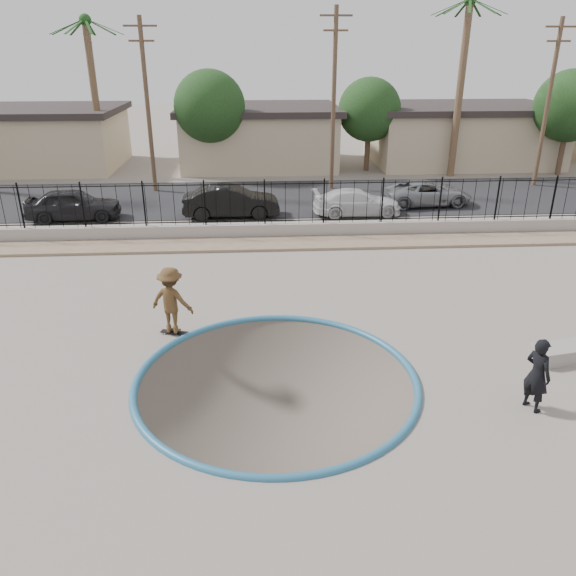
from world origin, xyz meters
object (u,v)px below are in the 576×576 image
at_px(videographer, 537,375).
at_px(car_d, 427,193).
at_px(car_b, 231,201).
at_px(skateboard, 174,332).
at_px(concrete_ledge, 563,353).
at_px(car_a, 73,204).
at_px(skater, 172,303).
at_px(car_c, 357,202).

xyz_separation_m(videographer, car_d, (2.69, 17.49, -0.23)).
xyz_separation_m(car_b, car_d, (9.93, 1.60, -0.12)).
bearing_deg(videographer, skateboard, 39.79).
xyz_separation_m(concrete_ledge, car_a, (-16.38, 13.85, 0.56)).
bearing_deg(car_d, skater, 135.65).
relative_size(concrete_ledge, car_a, 0.37).
height_order(videographer, concrete_ledge, videographer).
relative_size(car_a, car_c, 1.01).
relative_size(car_c, car_d, 0.95).
distance_m(skateboard, car_c, 13.89).
relative_size(concrete_ledge, car_d, 0.36).
relative_size(car_b, car_c, 1.07).
relative_size(skateboard, car_a, 0.19).
xyz_separation_m(videographer, car_a, (-14.59, 15.89, -0.12)).
bearing_deg(skateboard, concrete_ledge, 4.06).
height_order(skateboard, videographer, videographer).
distance_m(skater, skateboard, 0.90).
height_order(skater, car_a, skater).
relative_size(videographer, car_a, 0.41).
bearing_deg(car_c, car_b, 87.41).
relative_size(skater, car_d, 0.43).
bearing_deg(skateboard, car_a, 132.59).
bearing_deg(concrete_ledge, skater, 168.72).
height_order(skater, videographer, skater).
bearing_deg(skater, skateboard, 47.55).
bearing_deg(skateboard, car_b, 99.19).
relative_size(skateboard, videographer, 0.46).
xyz_separation_m(skateboard, car_d, (11.20, 13.40, 0.60)).
bearing_deg(car_b, car_c, -91.42).
relative_size(videographer, car_c, 0.42).
bearing_deg(concrete_ledge, car_c, 102.22).
xyz_separation_m(car_a, car_b, (7.35, 0.00, 0.02)).
distance_m(concrete_ledge, car_c, 14.18).
bearing_deg(concrete_ledge, car_b, 123.09).
relative_size(videographer, car_d, 0.40).
distance_m(concrete_ledge, car_b, 16.55).
bearing_deg(car_d, videographer, 166.79).
xyz_separation_m(videographer, car_b, (-7.24, 15.89, -0.10)).
bearing_deg(car_d, skateboard, 135.65).
distance_m(skater, concrete_ledge, 10.53).
bearing_deg(car_b, skater, 172.43).
xyz_separation_m(skater, car_a, (-6.08, 11.80, -0.19)).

